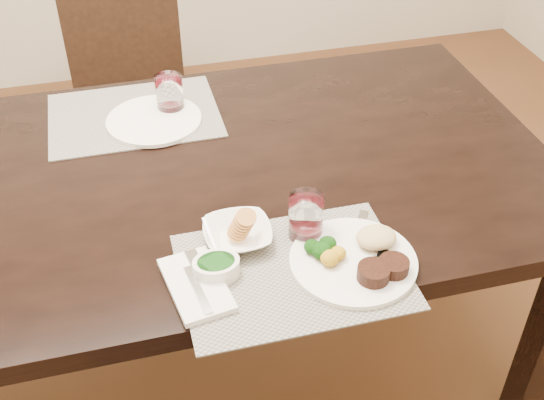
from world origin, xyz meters
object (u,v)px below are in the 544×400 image
object	(u,v)px
chair_far	(131,85)
cracker_bowl	(237,234)
dinner_plate	(360,258)
far_plate	(154,120)
steak_knife	(374,259)
wine_glass_near	(306,218)

from	to	relation	value
chair_far	cracker_bowl	bearing A→B (deg)	-83.06
chair_far	dinner_plate	size ratio (longest dim) A/B	3.38
chair_far	far_plate	size ratio (longest dim) A/B	3.50
steak_knife	wine_glass_near	world-z (taller)	wine_glass_near
chair_far	cracker_bowl	distance (m)	1.25
chair_far	far_plate	distance (m)	0.73
chair_far	steak_knife	world-z (taller)	chair_far
chair_far	dinner_plate	distance (m)	1.42
dinner_plate	wine_glass_near	xyz separation A→B (m)	(-0.08, 0.11, 0.03)
steak_knife	wine_glass_near	xyz separation A→B (m)	(-0.12, 0.12, 0.04)
dinner_plate	wine_glass_near	distance (m)	0.14
dinner_plate	far_plate	distance (m)	0.74
steak_knife	dinner_plate	bearing A→B (deg)	-152.53
steak_knife	far_plate	bearing A→B (deg)	150.03
cracker_bowl	wine_glass_near	world-z (taller)	wine_glass_near
chair_far	dinner_plate	xyz separation A→B (m)	(0.38, -1.34, 0.27)
chair_far	cracker_bowl	size ratio (longest dim) A/B	5.95
dinner_plate	far_plate	bearing A→B (deg)	130.33
cracker_bowl	steak_knife	bearing A→B (deg)	-26.87
cracker_bowl	wine_glass_near	xyz separation A→B (m)	(0.15, -0.02, 0.03)
cracker_bowl	far_plate	world-z (taller)	cracker_bowl
chair_far	steak_knife	size ratio (longest dim) A/B	3.70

